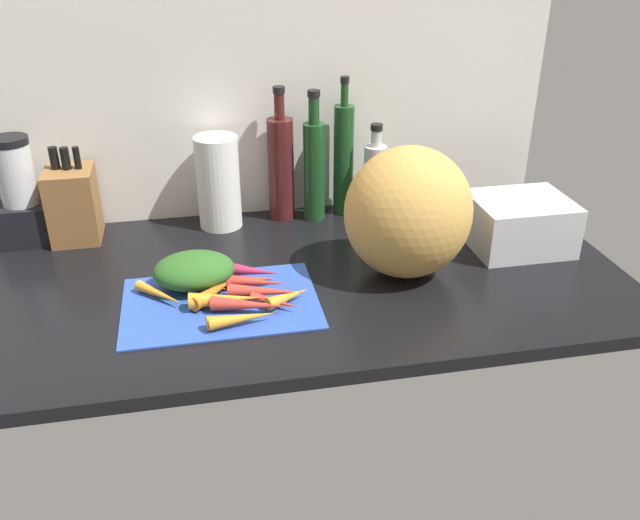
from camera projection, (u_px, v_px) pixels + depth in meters
ground_plane at (256, 281)px, 155.59cm from camera, size 170.00×80.00×3.00cm
wall_back at (234, 104)px, 174.46cm from camera, size 170.00×3.00×60.00cm
cutting_board at (221, 302)px, 143.47cm from camera, size 41.55×28.57×0.80cm
carrot_0 at (243, 318)px, 134.46cm from camera, size 13.92×4.34×2.81cm
carrot_1 at (250, 282)px, 147.07cm from camera, size 16.75×8.31×3.43cm
carrot_2 at (216, 289)px, 144.27cm from camera, size 12.50×13.01×3.23cm
carrot_3 at (160, 294)px, 143.43cm from camera, size 10.91×11.34×2.33cm
carrot_4 at (250, 305)px, 138.67cm from camera, size 16.39×7.46×3.18cm
carrot_5 at (250, 280)px, 148.07cm from camera, size 10.77×3.83×3.07cm
carrot_6 at (234, 318)px, 134.48cm from camera, size 11.08×4.30×2.76cm
carrot_7 at (251, 271)px, 151.41cm from camera, size 13.64×8.23×3.46cm
carrot_8 at (199, 284)px, 147.13cm from camera, size 14.39×9.46×2.28cm
carrot_9 at (275, 302)px, 140.65cm from camera, size 10.39×7.98×2.22cm
carrot_10 at (288, 297)px, 141.89cm from camera, size 10.54×7.14×2.88cm
carrot_11 at (267, 292)px, 143.59cm from camera, size 16.92×7.09×3.10cm
carrot_12 at (225, 299)px, 140.27cm from camera, size 15.35×5.04×3.60cm
carrot_greens_pile at (194, 270)px, 147.39cm from camera, size 17.86×13.74×7.56cm
winter_squash at (408, 213)px, 149.30cm from camera, size 28.85×26.61×30.16cm
knife_block at (73, 204)px, 168.03cm from camera, size 11.70×12.96×24.02cm
blender_appliance at (21, 198)px, 165.86cm from camera, size 11.86×11.86×27.20cm
paper_towel_roll at (218, 182)px, 173.89cm from camera, size 11.17×11.17×24.38cm
bottle_0 at (281, 167)px, 177.69cm from camera, size 6.91×6.91×35.70cm
bottle_1 at (314, 168)px, 177.03cm from camera, size 5.82×5.82×34.96cm
bottle_2 at (343, 158)px, 180.33cm from camera, size 5.40×5.40×37.43cm
bottle_3 at (375, 179)px, 179.82cm from camera, size 6.03×6.03×25.93cm
dish_rack at (519, 223)px, 165.29cm from camera, size 23.35×19.66×12.62cm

